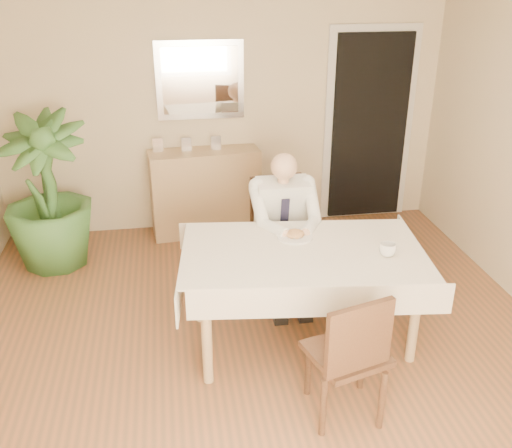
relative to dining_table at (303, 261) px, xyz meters
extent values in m
plane|color=brown|center=(-0.32, -0.29, -0.67)|extent=(5.00, 5.00, 0.00)
cube|color=beige|center=(-0.32, 2.21, 0.63)|extent=(4.50, 0.02, 2.60)
cube|color=beige|center=(1.23, 2.19, 0.33)|extent=(0.96, 0.03, 2.10)
cube|color=black|center=(1.23, 2.16, 0.33)|extent=(0.80, 0.05, 1.95)
cube|color=silver|center=(-0.54, 2.19, 0.88)|extent=(0.86, 0.03, 0.76)
cube|color=white|center=(-0.54, 2.17, 0.88)|extent=(0.74, 0.02, 0.64)
cube|color=#A08052|center=(0.00, 0.00, 0.05)|extent=(1.69, 1.08, 0.04)
cube|color=#F4E9CE|center=(0.00, 0.00, 0.08)|extent=(1.80, 1.19, 0.01)
cube|color=#F4E9CE|center=(0.00, -0.50, -0.03)|extent=(1.69, 0.21, 0.22)
cube|color=#F4E9CE|center=(0.00, 0.50, -0.03)|extent=(1.69, 0.21, 0.22)
cube|color=#F4E9CE|center=(-0.85, 0.00, -0.03)|extent=(0.13, 1.00, 0.22)
cube|color=#F4E9CE|center=(0.85, 0.00, -0.03)|extent=(0.13, 1.00, 0.22)
cylinder|color=#A08052|center=(-0.72, -0.37, -0.32)|extent=(0.07, 0.07, 0.70)
cylinder|color=#A08052|center=(0.72, -0.37, -0.32)|extent=(0.07, 0.07, 0.70)
cylinder|color=#A08052|center=(-0.72, 0.37, -0.32)|extent=(0.07, 0.07, 0.70)
cylinder|color=#A08052|center=(0.72, 0.37, -0.32)|extent=(0.07, 0.07, 0.70)
cube|color=#402918|center=(0.00, 0.80, -0.20)|extent=(0.49, 0.49, 0.04)
cube|color=#402918|center=(0.00, 1.00, 0.06)|extent=(0.45, 0.08, 0.45)
cylinder|color=#402918|center=(-0.19, 0.61, -0.45)|extent=(0.04, 0.04, 0.44)
cylinder|color=#402918|center=(0.19, 0.61, -0.45)|extent=(0.04, 0.04, 0.44)
cylinder|color=#402918|center=(-0.19, 0.99, -0.45)|extent=(0.04, 0.04, 0.44)
cylinder|color=#402918|center=(0.19, 0.99, -0.45)|extent=(0.04, 0.04, 0.44)
cube|color=#402918|center=(0.09, -0.78, -0.23)|extent=(0.52, 0.52, 0.04)
cube|color=#402918|center=(0.09, -0.97, 0.02)|extent=(0.42, 0.16, 0.42)
cylinder|color=#402918|center=(-0.09, -0.96, -0.46)|extent=(0.04, 0.04, 0.41)
cylinder|color=#402918|center=(0.28, -0.96, -0.46)|extent=(0.04, 0.04, 0.41)
cylinder|color=#402918|center=(-0.09, -0.59, -0.46)|extent=(0.04, 0.04, 0.41)
cylinder|color=#402918|center=(0.28, -0.59, -0.46)|extent=(0.04, 0.04, 0.41)
cube|color=white|center=(0.00, 0.76, 0.08)|extent=(0.42, 0.31, 0.55)
cube|color=black|center=(0.00, 0.64, 0.05)|extent=(0.07, 0.08, 0.36)
cylinder|color=tan|center=(0.00, 0.72, 0.37)|extent=(0.09, 0.09, 0.08)
sphere|color=tan|center=(0.00, 0.69, 0.47)|extent=(0.21, 0.21, 0.21)
cube|color=black|center=(-0.10, 0.56, -0.15)|extent=(0.13, 0.42, 0.13)
cube|color=black|center=(0.10, 0.56, -0.15)|extent=(0.13, 0.42, 0.13)
cube|color=black|center=(-0.10, 0.38, -0.44)|extent=(0.11, 0.12, 0.45)
cube|color=black|center=(0.10, 0.38, -0.44)|extent=(0.11, 0.12, 0.45)
cube|color=black|center=(-0.10, 0.32, -0.63)|extent=(0.11, 0.26, 0.07)
cube|color=black|center=(0.10, 0.32, -0.63)|extent=(0.11, 0.26, 0.07)
cylinder|color=white|center=(-0.01, 0.21, 0.09)|extent=(0.26, 0.26, 0.02)
ellipsoid|color=olive|center=(-0.01, 0.21, 0.11)|extent=(0.14, 0.14, 0.06)
cylinder|color=silver|center=(0.03, 0.15, 0.11)|extent=(0.01, 0.13, 0.01)
cylinder|color=silver|center=(-0.05, 0.15, 0.11)|extent=(0.01, 0.13, 0.01)
imported|color=white|center=(0.55, -0.17, 0.13)|extent=(0.15, 0.15, 0.09)
cube|color=#A08052|center=(-0.54, 2.03, -0.23)|extent=(1.13, 0.48, 0.88)
cube|color=silver|center=(-0.99, 2.07, 0.28)|extent=(0.10, 0.02, 0.14)
cube|color=silver|center=(-0.71, 2.05, 0.28)|extent=(0.10, 0.02, 0.14)
cube|color=silver|center=(-0.41, 2.06, 0.28)|extent=(0.10, 0.02, 0.14)
imported|color=#336027|center=(-1.99, 1.54, 0.05)|extent=(0.94, 0.94, 1.43)
camera|label=1|loc=(-0.89, -3.46, 1.92)|focal=40.00mm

